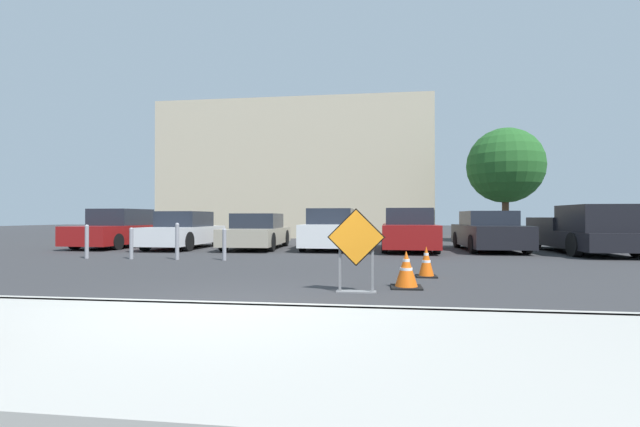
% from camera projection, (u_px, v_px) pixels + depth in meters
% --- Properties ---
extents(ground_plane, '(96.00, 96.00, 0.00)m').
position_uv_depth(ground_plane, '(322.00, 251.00, 15.31)').
color(ground_plane, '#333335').
extents(sidewalk_strip, '(23.14, 3.06, 0.14)m').
position_uv_depth(sidewalk_strip, '(163.00, 344.00, 3.88)').
color(sidewalk_strip, '#ADAAA3').
rests_on(sidewalk_strip, ground_plane).
extents(curb_lip, '(23.14, 0.20, 0.14)m').
position_uv_depth(curb_lip, '(223.00, 308.00, 5.40)').
color(curb_lip, '#ADAAA3').
rests_on(curb_lip, ground_plane).
extents(road_closed_sign, '(0.94, 0.20, 1.37)m').
position_uv_depth(road_closed_sign, '(356.00, 246.00, 6.90)').
color(road_closed_sign, black).
rests_on(road_closed_sign, ground_plane).
extents(traffic_cone_nearest, '(0.53, 0.53, 0.64)m').
position_uv_depth(traffic_cone_nearest, '(406.00, 270.00, 7.37)').
color(traffic_cone_nearest, black).
rests_on(traffic_cone_nearest, ground_plane).
extents(traffic_cone_second, '(0.41, 0.41, 0.63)m').
position_uv_depth(traffic_cone_second, '(426.00, 262.00, 8.71)').
color(traffic_cone_second, black).
rests_on(traffic_cone_second, ground_plane).
extents(parked_car_nearest, '(2.03, 4.68, 1.55)m').
position_uv_depth(parked_car_nearest, '(120.00, 230.00, 17.39)').
color(parked_car_nearest, maroon).
rests_on(parked_car_nearest, ground_plane).
extents(parked_car_second, '(1.84, 4.43, 1.44)m').
position_uv_depth(parked_car_second, '(184.00, 231.00, 16.72)').
color(parked_car_second, silver).
rests_on(parked_car_second, ground_plane).
extents(parked_car_third, '(2.04, 4.54, 1.36)m').
position_uv_depth(parked_car_third, '(257.00, 232.00, 16.58)').
color(parked_car_third, '#A39984').
rests_on(parked_car_third, ground_plane).
extents(parked_car_fourth, '(1.95, 4.08, 1.54)m').
position_uv_depth(parked_car_fourth, '(331.00, 231.00, 16.21)').
color(parked_car_fourth, white).
rests_on(parked_car_fourth, ground_plane).
extents(parked_car_fifth, '(2.01, 4.71, 1.54)m').
position_uv_depth(parked_car_fifth, '(408.00, 231.00, 15.71)').
color(parked_car_fifth, maroon).
rests_on(parked_car_fifth, ground_plane).
extents(parked_car_sixth, '(1.94, 4.38, 1.44)m').
position_uv_depth(parked_car_sixth, '(488.00, 232.00, 15.56)').
color(parked_car_sixth, black).
rests_on(parked_car_sixth, ground_plane).
extents(pickup_truck, '(2.06, 5.41, 1.60)m').
position_uv_depth(pickup_truck, '(586.00, 232.00, 14.26)').
color(pickup_truck, black).
rests_on(pickup_truck, ground_plane).
extents(bollard_nearest, '(0.12, 0.12, 0.91)m').
position_uv_depth(bollard_nearest, '(224.00, 243.00, 12.04)').
color(bollard_nearest, gray).
rests_on(bollard_nearest, ground_plane).
extents(bollard_second, '(0.12, 0.12, 1.06)m').
position_uv_depth(bollard_second, '(177.00, 240.00, 12.22)').
color(bollard_second, gray).
rests_on(bollard_second, ground_plane).
extents(bollard_third, '(0.12, 0.12, 0.92)m').
position_uv_depth(bollard_third, '(131.00, 242.00, 12.40)').
color(bollard_third, gray).
rests_on(bollard_third, ground_plane).
extents(bollard_fourth, '(0.12, 0.12, 1.00)m').
position_uv_depth(bollard_fourth, '(87.00, 241.00, 12.58)').
color(bollard_fourth, gray).
rests_on(bollard_fourth, ground_plane).
extents(building_facade_backdrop, '(16.23, 5.00, 8.12)m').
position_uv_depth(building_facade_backdrop, '(297.00, 172.00, 26.81)').
color(building_facade_backdrop, beige).
rests_on(building_facade_backdrop, ground_plane).
extents(street_tree_behind_lot, '(3.64, 3.64, 5.55)m').
position_uv_depth(street_tree_behind_lot, '(505.00, 166.00, 20.78)').
color(street_tree_behind_lot, '#513823').
rests_on(street_tree_behind_lot, ground_plane).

